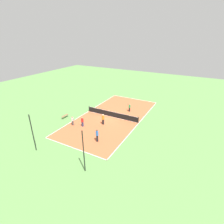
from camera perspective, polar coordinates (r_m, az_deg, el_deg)
ground_plane at (r=29.99m, az=-0.00°, el=-1.57°), size 80.00×80.00×0.00m
court_surface at (r=29.99m, az=-0.00°, el=-1.55°), size 9.86×20.48×0.02m
tennis_net at (r=29.76m, az=-0.00°, el=-0.63°), size 9.66×0.10×1.03m
bench at (r=30.50m, az=-15.15°, el=-1.21°), size 0.36×1.43×0.45m
player_near_blue at (r=22.95m, az=-4.89°, el=-7.31°), size 0.49×0.49×1.84m
player_far_green at (r=31.85m, az=5.74°, el=1.59°), size 0.90×0.88×1.47m
player_far_white at (r=27.58m, az=-12.78°, el=-2.65°), size 0.98×0.72×1.49m
player_coach_red at (r=26.90m, az=-9.66°, el=-2.98°), size 0.44×0.44×1.57m
player_center_orange at (r=27.09m, az=-2.94°, el=-2.13°), size 0.43×0.43×1.77m
tennis_ball_right_alley at (r=28.96m, az=-10.86°, el=-2.90°), size 0.07×0.07×0.07m
tennis_ball_left_sideline at (r=31.50m, az=-4.59°, el=-0.22°), size 0.07×0.07×0.07m
tennis_ball_near_net at (r=38.77m, az=2.00°, el=4.64°), size 0.07×0.07×0.07m
fence_post_back_left at (r=17.88m, az=-9.25°, el=-12.71°), size 0.12×0.12×4.82m
fence_post_back_right at (r=22.59m, az=-24.49°, el=-6.31°), size 0.12×0.12×4.82m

